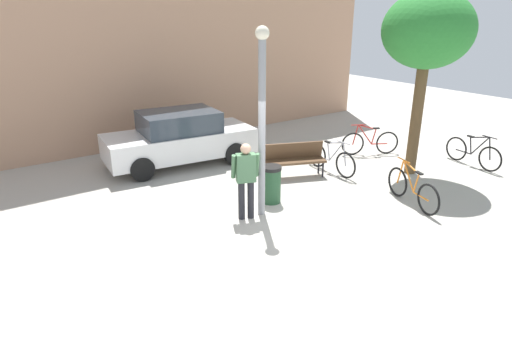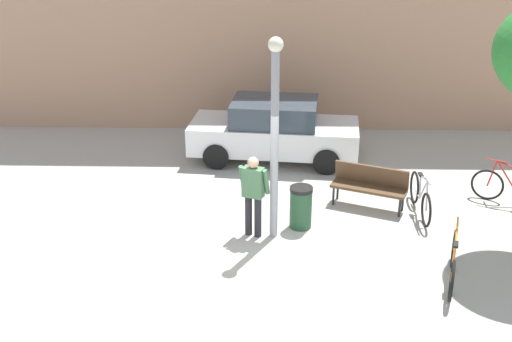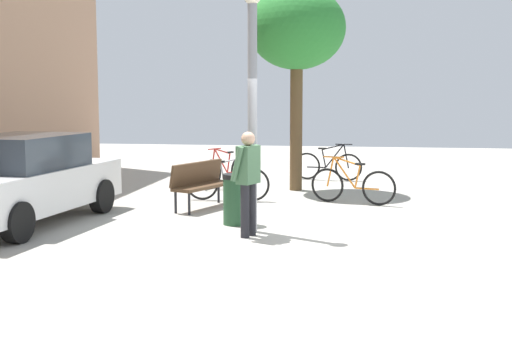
{
  "view_description": "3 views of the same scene",
  "coord_description": "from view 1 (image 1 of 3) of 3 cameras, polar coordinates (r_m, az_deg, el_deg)",
  "views": [
    {
      "loc": [
        -5.11,
        -5.94,
        4.2
      ],
      "look_at": [
        -0.16,
        1.14,
        1.01
      ],
      "focal_mm": 30.52,
      "sensor_mm": 36.0,
      "label": 1
    },
    {
      "loc": [
        -0.13,
        -10.0,
        6.15
      ],
      "look_at": [
        -0.41,
        1.69,
        1.13
      ],
      "focal_mm": 44.62,
      "sensor_mm": 36.0,
      "label": 2
    },
    {
      "loc": [
        -10.81,
        -0.65,
        2.27
      ],
      "look_at": [
        -0.87,
        0.91,
        1.1
      ],
      "focal_mm": 47.19,
      "sensor_mm": 36.0,
      "label": 3
    }
  ],
  "objects": [
    {
      "name": "ground_plane",
      "position": [
        8.9,
        5.11,
        -7.99
      ],
      "size": [
        36.0,
        36.0,
        0.0
      ],
      "primitive_type": "plane",
      "color": "#A8A399"
    },
    {
      "name": "building_facade",
      "position": [
        15.29,
        -16.25,
        18.36
      ],
      "size": [
        18.43,
        2.0,
        7.78
      ],
      "primitive_type": "cube",
      "color": "tan",
      "rests_on": "ground_plane"
    },
    {
      "name": "lamppost",
      "position": [
        8.89,
        0.78,
        7.51
      ],
      "size": [
        0.28,
        0.28,
        3.94
      ],
      "color": "gray",
      "rests_on": "ground_plane"
    },
    {
      "name": "person_by_lamppost",
      "position": [
        9.05,
        -1.34,
        -0.67
      ],
      "size": [
        0.63,
        0.44,
        1.67
      ],
      "color": "#232328",
      "rests_on": "ground_plane"
    },
    {
      "name": "park_bench",
      "position": [
        11.61,
        5.09,
        1.85
      ],
      "size": [
        1.66,
        1.04,
        0.92
      ],
      "color": "#513823",
      "rests_on": "ground_plane"
    },
    {
      "name": "plaza_tree",
      "position": [
        12.04,
        21.57,
        16.55
      ],
      "size": [
        2.24,
        2.24,
        4.71
      ],
      "color": "brown",
      "rests_on": "ground_plane"
    },
    {
      "name": "bicycle_black",
      "position": [
        13.89,
        26.56,
        2.15
      ],
      "size": [
        0.28,
        1.8,
        0.97
      ],
      "color": "black",
      "rests_on": "ground_plane"
    },
    {
      "name": "bicycle_orange",
      "position": [
        10.53,
        19.78,
        -2.24
      ],
      "size": [
        0.56,
        1.75,
        0.97
      ],
      "color": "black",
      "rests_on": "ground_plane"
    },
    {
      "name": "bicycle_silver",
      "position": [
        12.09,
        9.81,
        1.57
      ],
      "size": [
        0.08,
        1.81,
        0.97
      ],
      "color": "black",
      "rests_on": "ground_plane"
    },
    {
      "name": "bicycle_red",
      "position": [
        13.88,
        14.69,
        3.64
      ],
      "size": [
        1.61,
        0.91,
        0.97
      ],
      "color": "black",
      "rests_on": "ground_plane"
    },
    {
      "name": "parked_car_white",
      "position": [
        12.67,
        -9.96,
        4.29
      ],
      "size": [
        4.35,
        2.15,
        1.55
      ],
      "color": "silver",
      "rests_on": "ground_plane"
    },
    {
      "name": "trash_bin",
      "position": [
        10.03,
        2.01,
        -1.72
      ],
      "size": [
        0.47,
        0.47,
        0.88
      ],
      "color": "#234C2D",
      "rests_on": "ground_plane"
    }
  ]
}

